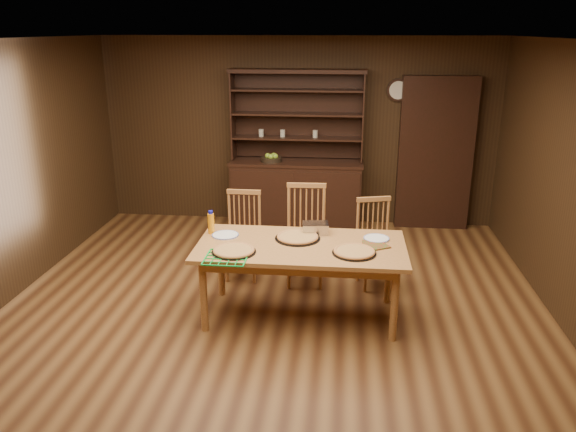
# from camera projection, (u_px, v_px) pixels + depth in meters

# --- Properties ---
(floor) EXTENTS (6.00, 6.00, 0.00)m
(floor) POSITION_uv_depth(u_px,v_px,m) (271.00, 318.00, 5.48)
(floor) COLOR brown
(floor) RESTS_ON ground
(room_shell) EXTENTS (6.00, 6.00, 6.00)m
(room_shell) POSITION_uv_depth(u_px,v_px,m) (270.00, 161.00, 4.98)
(room_shell) COLOR silver
(room_shell) RESTS_ON floor
(china_hutch) EXTENTS (1.84, 0.52, 2.17)m
(china_hutch) POSITION_uv_depth(u_px,v_px,m) (296.00, 185.00, 7.89)
(china_hutch) COLOR black
(china_hutch) RESTS_ON floor
(doorway) EXTENTS (1.00, 0.18, 2.10)m
(doorway) POSITION_uv_depth(u_px,v_px,m) (435.00, 154.00, 7.70)
(doorway) COLOR black
(doorway) RESTS_ON floor
(wall_clock) EXTENTS (0.30, 0.05, 0.30)m
(wall_clock) POSITION_uv_depth(u_px,v_px,m) (398.00, 90.00, 7.53)
(wall_clock) COLOR black
(wall_clock) RESTS_ON room_shell
(dining_table) EXTENTS (1.97, 0.99, 0.75)m
(dining_table) POSITION_uv_depth(u_px,v_px,m) (301.00, 252.00, 5.33)
(dining_table) COLOR #C37943
(dining_table) RESTS_ON floor
(chair_left) EXTENTS (0.41, 0.39, 0.98)m
(chair_left) POSITION_uv_depth(u_px,v_px,m) (243.00, 232.00, 6.30)
(chair_left) COLOR #BD7340
(chair_left) RESTS_ON floor
(chair_center) EXTENTS (0.47, 0.45, 1.10)m
(chair_center) POSITION_uv_depth(u_px,v_px,m) (306.00, 231.00, 6.15)
(chair_center) COLOR #BD7340
(chair_center) RESTS_ON floor
(chair_right) EXTENTS (0.48, 0.47, 0.97)m
(chair_right) POSITION_uv_depth(u_px,v_px,m) (374.00, 240.00, 6.09)
(chair_right) COLOR #BD7340
(chair_right) RESTS_ON floor
(pizza_left) EXTENTS (0.40, 0.40, 0.04)m
(pizza_left) POSITION_uv_depth(u_px,v_px,m) (234.00, 251.00, 5.11)
(pizza_left) COLOR black
(pizza_left) RESTS_ON dining_table
(pizza_right) EXTENTS (0.40, 0.40, 0.04)m
(pizza_right) POSITION_uv_depth(u_px,v_px,m) (354.00, 252.00, 5.09)
(pizza_right) COLOR black
(pizza_right) RESTS_ON dining_table
(pizza_center) EXTENTS (0.44, 0.44, 0.04)m
(pizza_center) POSITION_uv_depth(u_px,v_px,m) (298.00, 237.00, 5.44)
(pizza_center) COLOR black
(pizza_center) RESTS_ON dining_table
(cooling_rack) EXTENTS (0.45, 0.45, 0.02)m
(cooling_rack) POSITION_uv_depth(u_px,v_px,m) (226.00, 257.00, 4.99)
(cooling_rack) COLOR green
(cooling_rack) RESTS_ON dining_table
(plate_left) EXTENTS (0.27, 0.27, 0.02)m
(plate_left) POSITION_uv_depth(u_px,v_px,m) (225.00, 235.00, 5.52)
(plate_left) COLOR white
(plate_left) RESTS_ON dining_table
(plate_right) EXTENTS (0.25, 0.25, 0.02)m
(plate_right) POSITION_uv_depth(u_px,v_px,m) (376.00, 238.00, 5.43)
(plate_right) COLOR white
(plate_right) RESTS_ON dining_table
(foil_dish) EXTENTS (0.27, 0.21, 0.10)m
(foil_dish) POSITION_uv_depth(u_px,v_px,m) (315.00, 228.00, 5.59)
(foil_dish) COLOR white
(foil_dish) RESTS_ON dining_table
(juice_bottle) EXTENTS (0.06, 0.06, 0.23)m
(juice_bottle) POSITION_uv_depth(u_px,v_px,m) (211.00, 223.00, 5.56)
(juice_bottle) COLOR orange
(juice_bottle) RESTS_ON dining_table
(pot_holder_a) EXTENTS (0.24, 0.24, 0.01)m
(pot_holder_a) POSITION_uv_depth(u_px,v_px,m) (378.00, 246.00, 5.26)
(pot_holder_a) COLOR #A81315
(pot_holder_a) RESTS_ON dining_table
(pot_holder_b) EXTENTS (0.19, 0.19, 0.01)m
(pot_holder_b) POSITION_uv_depth(u_px,v_px,m) (372.00, 244.00, 5.30)
(pot_holder_b) COLOR #A81315
(pot_holder_b) RESTS_ON dining_table
(fruit_bowl) EXTENTS (0.29, 0.29, 0.12)m
(fruit_bowl) POSITION_uv_depth(u_px,v_px,m) (271.00, 158.00, 7.73)
(fruit_bowl) COLOR black
(fruit_bowl) RESTS_ON china_hutch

